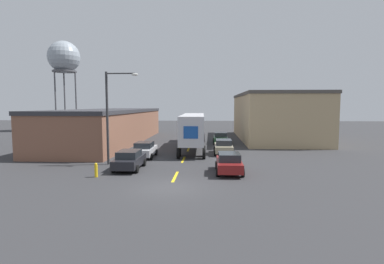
% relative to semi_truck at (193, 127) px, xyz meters
% --- Properties ---
extents(ground_plane, '(160.00, 160.00, 0.00)m').
position_rel_semi_truck_xyz_m(ground_plane, '(-0.52, -17.26, -2.42)').
color(ground_plane, '#333335').
extents(road_centerline, '(0.20, 16.45, 0.01)m').
position_rel_semi_truck_xyz_m(road_centerline, '(-0.52, -7.75, -2.41)').
color(road_centerline, yellow).
rests_on(road_centerline, ground_plane).
extents(warehouse_left, '(8.41, 28.98, 4.49)m').
position_rel_semi_truck_xyz_m(warehouse_left, '(-11.56, 4.83, -0.17)').
color(warehouse_left, brown).
rests_on(warehouse_left, ground_plane).
extents(warehouse_right, '(10.22, 21.74, 6.75)m').
position_rel_semi_truck_xyz_m(warehouse_right, '(11.44, 10.15, 0.96)').
color(warehouse_right, tan).
rests_on(warehouse_right, ground_plane).
extents(semi_truck, '(3.05, 16.41, 3.98)m').
position_rel_semi_truck_xyz_m(semi_truck, '(0.00, 0.00, 0.00)').
color(semi_truck, navy).
rests_on(semi_truck, ground_plane).
extents(parked_car_right_near, '(1.99, 4.15, 1.51)m').
position_rel_semi_truck_xyz_m(parked_car_right_near, '(3.34, -12.97, -1.65)').
color(parked_car_right_near, maroon).
rests_on(parked_car_right_near, ground_plane).
extents(parked_car_left_far, '(1.99, 4.15, 1.51)m').
position_rel_semi_truck_xyz_m(parked_car_left_far, '(-4.38, -6.73, -1.65)').
color(parked_car_left_far, silver).
rests_on(parked_car_left_far, ground_plane).
extents(parked_car_left_near, '(1.99, 4.15, 1.51)m').
position_rel_semi_truck_xyz_m(parked_car_left_near, '(-4.38, -12.20, -1.65)').
color(parked_car_left_near, black).
rests_on(parked_car_left_near, ground_plane).
extents(parked_car_right_far, '(1.99, 4.15, 1.51)m').
position_rel_semi_truck_xyz_m(parked_car_right_far, '(3.34, 4.13, -1.65)').
color(parked_car_right_far, '#2D5B38').
rests_on(parked_car_right_far, ground_plane).
extents(parked_car_right_mid, '(1.99, 4.15, 1.51)m').
position_rel_semi_truck_xyz_m(parked_car_right_mid, '(3.34, -4.23, -1.65)').
color(parked_car_right_mid, tan).
rests_on(parked_car_right_mid, ground_plane).
extents(water_tower, '(6.16, 6.16, 17.64)m').
position_rel_semi_truck_xyz_m(water_tower, '(-26.90, 23.48, 11.97)').
color(water_tower, '#47474C').
rests_on(water_tower, ground_plane).
extents(street_lamp, '(2.79, 0.32, 7.80)m').
position_rel_semi_truck_xyz_m(street_lamp, '(-6.38, -10.31, 2.15)').
color(street_lamp, '#2D2D30').
rests_on(street_lamp, ground_plane).
extents(fire_hydrant, '(0.22, 0.22, 1.01)m').
position_rel_semi_truck_xyz_m(fire_hydrant, '(-6.03, -14.85, -1.92)').
color(fire_hydrant, gold).
rests_on(fire_hydrant, ground_plane).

